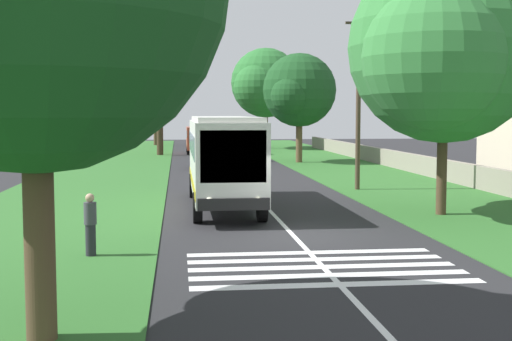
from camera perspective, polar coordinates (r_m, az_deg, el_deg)
name	(u,v)px	position (r m, az deg, el deg)	size (l,w,h in m)	color
ground	(294,236)	(21.88, 3.14, -5.43)	(160.00, 160.00, 0.00)	#262628
grass_verge_left	(90,187)	(36.72, -13.63, -1.38)	(120.00, 8.00, 0.04)	#2D6628
grass_verge_right	(396,184)	(38.30, 11.52, -1.09)	(120.00, 8.00, 0.04)	#2D6628
centre_line	(247,186)	(36.61, -0.78, -1.29)	(110.00, 0.16, 0.01)	silver
coach_bus	(223,155)	(28.17, -2.78, 1.25)	(11.16, 2.62, 3.73)	silver
zebra_crossing	(323,267)	(17.59, 5.58, -7.96)	(4.05, 6.80, 0.01)	silver
trailing_car_0	(204,159)	(48.03, -4.34, 0.94)	(4.30, 1.78, 1.43)	black
trailing_car_1	(245,153)	(55.56, -0.92, 1.47)	(4.30, 1.78, 1.43)	navy
trailing_minibus_0	(198,137)	(66.34, -4.86, 2.76)	(6.00, 2.14, 2.53)	#CC4C33
roadside_tree_left_0	(158,80)	(63.77, -8.16, 7.41)	(5.45, 4.63, 9.29)	#3D2D1E
roadside_tree_left_2	(154,79)	(83.82, -8.46, 7.55)	(5.09, 4.42, 10.31)	#4C3826
roadside_tree_right_0	(264,85)	(75.27, 0.64, 7.10)	(9.43, 7.54, 10.89)	#4C3826
roadside_tree_right_1	(439,52)	(26.74, 14.97, 9.47)	(8.61, 7.18, 9.88)	#4C3826
roadside_tree_right_2	(298,92)	(53.92, 3.48, 6.51)	(6.69, 5.71, 8.48)	brown
utility_pole	(358,98)	(34.83, 8.50, 5.97)	(0.24, 1.40, 8.89)	#473828
roadside_wall	(424,165)	(44.06, 13.74, 0.43)	(70.00, 0.40, 1.19)	gray
pedestrian	(90,224)	(19.05, -13.59, -4.32)	(0.34, 0.34, 1.69)	#26262D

